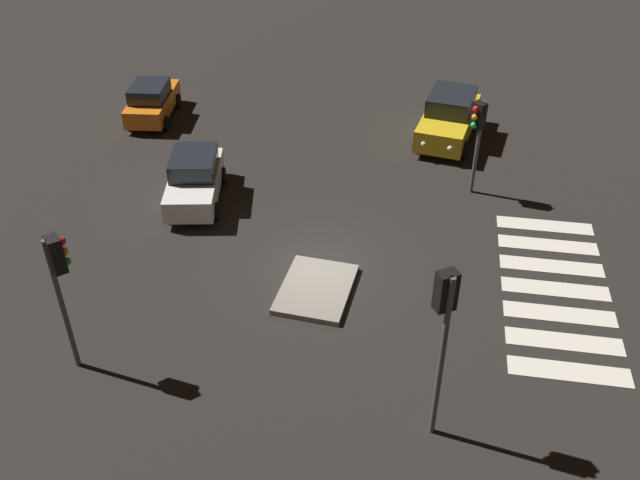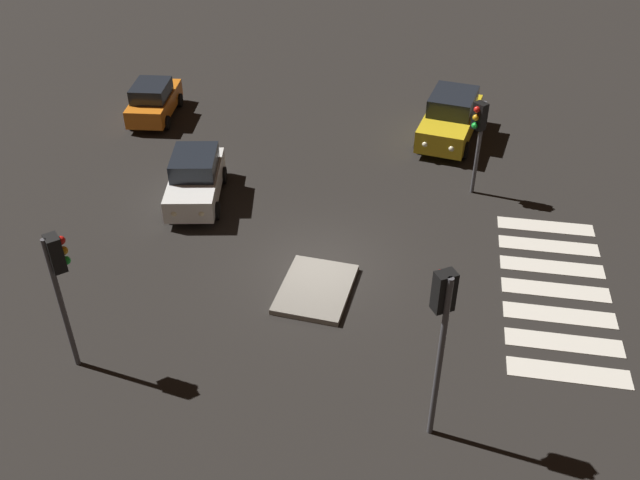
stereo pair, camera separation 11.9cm
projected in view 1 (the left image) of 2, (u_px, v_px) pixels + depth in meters
name	position (u px, v px, depth m)	size (l,w,h in m)	color
ground_plane	(320.00, 266.00, 22.14)	(80.00, 80.00, 0.00)	black
traffic_island	(316.00, 289.00, 21.06)	(2.92, 2.30, 0.18)	gray
car_yellow	(449.00, 117.00, 28.64)	(4.68, 2.70, 1.95)	gold
car_white	(194.00, 179.00, 24.84)	(4.16, 2.40, 1.73)	silver
car_orange	(152.00, 101.00, 30.33)	(3.86, 2.05, 1.63)	orange
traffic_light_east	(478.00, 126.00, 24.10)	(0.53, 0.54, 3.60)	#47474C
traffic_light_south	(444.00, 316.00, 14.86)	(0.53, 0.54, 4.75)	#47474C
traffic_light_west	(59.00, 272.00, 16.90)	(0.54, 0.53, 4.09)	#47474C
crosswalk_near	(555.00, 289.00, 21.18)	(7.60, 3.20, 0.02)	silver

